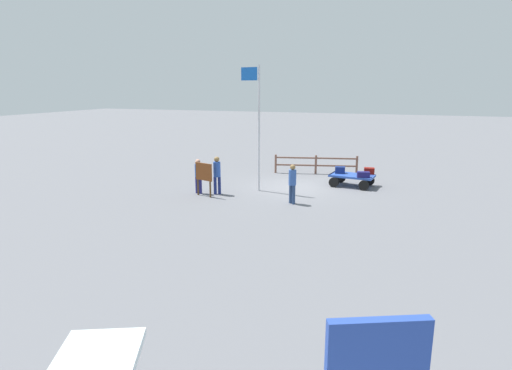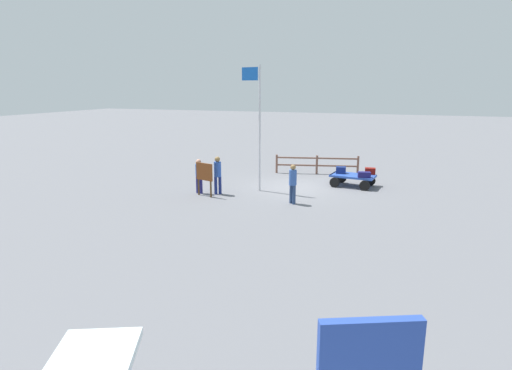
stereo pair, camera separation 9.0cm
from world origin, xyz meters
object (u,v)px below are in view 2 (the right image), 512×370
suitcase_maroon (370,171)px  luggage_cart (352,178)px  suitcase_navy (364,175)px  signboard (204,175)px  worker_supervisor (199,174)px  worker_lead (293,181)px  flagpole (258,118)px  worker_trailing (218,172)px  suitcase_olive (341,170)px

suitcase_maroon → luggage_cart: bearing=31.3°
suitcase_navy → signboard: (6.58, 3.77, 0.27)m
suitcase_navy → worker_supervisor: worker_supervisor is taller
worker_lead → flagpole: 3.68m
luggage_cart → suitcase_maroon: (-0.79, -0.48, 0.29)m
suitcase_navy → flagpole: 5.76m
worker_trailing → worker_supervisor: 0.89m
suitcase_navy → worker_trailing: worker_trailing is taller
flagpole → suitcase_olive: bearing=-143.5°
suitcase_olive → suitcase_navy: bearing=151.7°
flagpole → worker_lead: bearing=142.2°
worker_trailing → worker_supervisor: worker_trailing is taller
worker_trailing → flagpole: flagpole is taller
suitcase_maroon → worker_supervisor: worker_supervisor is taller
worker_supervisor → signboard: 0.62m
suitcase_navy → suitcase_olive: size_ratio=1.18×
luggage_cart → worker_trailing: 6.72m
worker_lead → worker_supervisor: worker_lead is taller
worker_lead → worker_supervisor: (4.53, -0.24, -0.05)m
luggage_cart → suitcase_olive: suitcase_olive is taller
suitcase_navy → worker_supervisor: size_ratio=0.40×
suitcase_maroon → worker_lead: 5.32m
suitcase_navy → luggage_cart: bearing=-37.7°
suitcase_maroon → worker_trailing: (6.37, 4.17, 0.28)m
suitcase_navy → suitcase_olive: suitcase_olive is taller
suitcase_olive → signboard: size_ratio=0.35×
luggage_cart → flagpole: size_ratio=0.39×
worker_lead → luggage_cart: bearing=-115.3°
suitcase_maroon → worker_supervisor: (7.25, 4.33, 0.17)m
suitcase_olive → flagpole: flagpole is taller
luggage_cart → worker_supervisor: (6.46, 3.85, 0.47)m
worker_supervisor → luggage_cart: bearing=-149.2°
worker_lead → signboard: bearing=2.0°
suitcase_olive → worker_trailing: 6.31m
luggage_cart → suitcase_maroon: suitcase_maroon is taller
suitcase_maroon → flagpole: 6.28m
worker_trailing → signboard: size_ratio=1.16×
suitcase_maroon → worker_lead: size_ratio=0.32×
luggage_cart → signboard: signboard is taller
luggage_cart → worker_trailing: bearing=33.5°
worker_supervisor → signboard: size_ratio=1.06×
suitcase_maroon → worker_lead: (2.72, 4.57, 0.23)m
suitcase_olive → worker_lead: bearing=72.8°
luggage_cart → worker_lead: size_ratio=1.33×
suitcase_navy → flagpole: bearing=22.4°
worker_trailing → flagpole: bearing=-138.9°
worker_lead → worker_trailing: size_ratio=0.96×
worker_trailing → flagpole: 3.08m
suitcase_maroon → flagpole: flagpole is taller
suitcase_maroon → flagpole: size_ratio=0.09×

